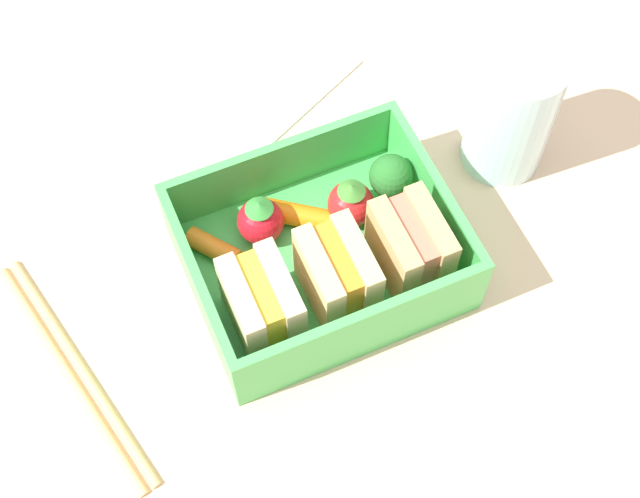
% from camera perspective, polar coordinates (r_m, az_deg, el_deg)
% --- Properties ---
extents(ground_plane, '(1.20, 1.20, 0.02)m').
position_cam_1_polar(ground_plane, '(0.61, -0.00, -1.69)').
color(ground_plane, beige).
extents(bento_tray, '(0.17, 0.14, 0.01)m').
position_cam_1_polar(bento_tray, '(0.60, -0.00, -0.98)').
color(bento_tray, '#47BA56').
rests_on(bento_tray, ground_plane).
extents(bento_rim, '(0.17, 0.14, 0.05)m').
position_cam_1_polar(bento_rim, '(0.57, -0.00, 0.40)').
color(bento_rim, '#47BA56').
rests_on(bento_rim, bento_tray).
extents(sandwich_left, '(0.04, 0.05, 0.05)m').
position_cam_1_polar(sandwich_left, '(0.57, 5.79, 0.18)').
color(sandwich_left, tan).
rests_on(sandwich_left, bento_tray).
extents(sandwich_center_left, '(0.04, 0.05, 0.05)m').
position_cam_1_polar(sandwich_center_left, '(0.56, 1.12, -1.65)').
color(sandwich_center_left, '#E4C385').
rests_on(sandwich_center_left, bento_tray).
extents(sandwich_center, '(0.04, 0.05, 0.05)m').
position_cam_1_polar(sandwich_center, '(0.55, -3.74, -3.53)').
color(sandwich_center, beige).
rests_on(sandwich_center, bento_tray).
extents(broccoli_floret, '(0.03, 0.03, 0.04)m').
position_cam_1_polar(broccoli_floret, '(0.60, 4.54, 4.62)').
color(broccoli_floret, '#95C55B').
rests_on(broccoli_floret, bento_tray).
extents(strawberry_far_left, '(0.03, 0.03, 0.04)m').
position_cam_1_polar(strawberry_far_left, '(0.59, 1.99, 2.96)').
color(strawberry_far_left, red).
rests_on(strawberry_far_left, bento_tray).
extents(carrot_stick_left, '(0.05, 0.04, 0.02)m').
position_cam_1_polar(carrot_stick_left, '(0.60, -0.95, 2.25)').
color(carrot_stick_left, orange).
rests_on(carrot_stick_left, bento_tray).
extents(strawberry_left, '(0.03, 0.03, 0.04)m').
position_cam_1_polar(strawberry_left, '(0.59, -3.83, 1.85)').
color(strawberry_left, red).
rests_on(strawberry_left, bento_tray).
extents(carrot_stick_far_left, '(0.03, 0.04, 0.01)m').
position_cam_1_polar(carrot_stick_far_left, '(0.59, -6.85, 0.08)').
color(carrot_stick_far_left, orange).
rests_on(carrot_stick_far_left, bento_tray).
extents(chopstick_pair, '(0.06, 0.18, 0.01)m').
position_cam_1_polar(chopstick_pair, '(0.59, -15.41, -7.50)').
color(chopstick_pair, tan).
rests_on(chopstick_pair, ground_plane).
extents(drinking_glass, '(0.06, 0.06, 0.10)m').
position_cam_1_polar(drinking_glass, '(0.62, 12.19, 8.53)').
color(drinking_glass, silver).
rests_on(drinking_glass, ground_plane).
extents(folded_napkin, '(0.16, 0.15, 0.00)m').
position_cam_1_polar(folded_napkin, '(0.69, -4.22, 10.85)').
color(folded_napkin, white).
rests_on(folded_napkin, ground_plane).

